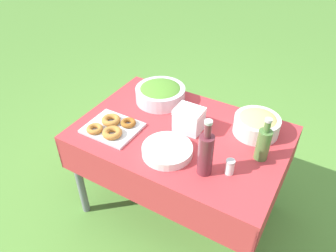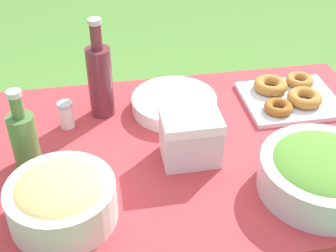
{
  "view_description": "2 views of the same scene",
  "coord_description": "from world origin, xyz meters",
  "px_view_note": "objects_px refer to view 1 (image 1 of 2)",
  "views": [
    {
      "loc": [
        -0.7,
        1.36,
        1.91
      ],
      "look_at": [
        0.06,
        0.05,
        0.75
      ],
      "focal_mm": 35.0,
      "sensor_mm": 36.0,
      "label": 1
    },
    {
      "loc": [
        -0.27,
        -1.06,
        1.57
      ],
      "look_at": [
        -0.08,
        0.02,
        0.76
      ],
      "focal_mm": 50.0,
      "sensor_mm": 36.0,
      "label": 2
    }
  ],
  "objects_px": {
    "pasta_bowl": "(257,124)",
    "donut_platter": "(112,127)",
    "olive_oil_bottle": "(263,143)",
    "plate_stack": "(167,150)",
    "wine_bottle": "(206,153)",
    "salad_bowl": "(160,93)",
    "cooler_box": "(189,119)"
  },
  "relations": [
    {
      "from": "pasta_bowl",
      "to": "donut_platter",
      "type": "relative_size",
      "value": 0.85
    },
    {
      "from": "olive_oil_bottle",
      "to": "donut_platter",
      "type": "bearing_deg",
      "value": 14.1
    },
    {
      "from": "plate_stack",
      "to": "wine_bottle",
      "type": "bearing_deg",
      "value": 174.44
    },
    {
      "from": "salad_bowl",
      "to": "plate_stack",
      "type": "height_order",
      "value": "salad_bowl"
    },
    {
      "from": "donut_platter",
      "to": "olive_oil_bottle",
      "type": "distance_m",
      "value": 0.88
    },
    {
      "from": "pasta_bowl",
      "to": "wine_bottle",
      "type": "distance_m",
      "value": 0.47
    },
    {
      "from": "salad_bowl",
      "to": "plate_stack",
      "type": "bearing_deg",
      "value": 125.35
    },
    {
      "from": "plate_stack",
      "to": "salad_bowl",
      "type": "bearing_deg",
      "value": -54.65
    },
    {
      "from": "olive_oil_bottle",
      "to": "wine_bottle",
      "type": "bearing_deg",
      "value": 48.94
    },
    {
      "from": "cooler_box",
      "to": "wine_bottle",
      "type": "bearing_deg",
      "value": 130.25
    },
    {
      "from": "plate_stack",
      "to": "olive_oil_bottle",
      "type": "xyz_separation_m",
      "value": [
        -0.45,
        -0.23,
        0.08
      ]
    },
    {
      "from": "donut_platter",
      "to": "wine_bottle",
      "type": "bearing_deg",
      "value": 176.53
    },
    {
      "from": "pasta_bowl",
      "to": "donut_platter",
      "type": "height_order",
      "value": "pasta_bowl"
    },
    {
      "from": "donut_platter",
      "to": "wine_bottle",
      "type": "height_order",
      "value": "wine_bottle"
    },
    {
      "from": "donut_platter",
      "to": "pasta_bowl",
      "type": "bearing_deg",
      "value": -151.38
    },
    {
      "from": "plate_stack",
      "to": "olive_oil_bottle",
      "type": "height_order",
      "value": "olive_oil_bottle"
    },
    {
      "from": "donut_platter",
      "to": "wine_bottle",
      "type": "distance_m",
      "value": 0.64
    },
    {
      "from": "salad_bowl",
      "to": "cooler_box",
      "type": "bearing_deg",
      "value": 149.0
    },
    {
      "from": "donut_platter",
      "to": "plate_stack",
      "type": "height_order",
      "value": "donut_platter"
    },
    {
      "from": "plate_stack",
      "to": "cooler_box",
      "type": "bearing_deg",
      "value": -90.12
    },
    {
      "from": "donut_platter",
      "to": "cooler_box",
      "type": "distance_m",
      "value": 0.46
    },
    {
      "from": "pasta_bowl",
      "to": "plate_stack",
      "type": "height_order",
      "value": "pasta_bowl"
    },
    {
      "from": "salad_bowl",
      "to": "cooler_box",
      "type": "distance_m",
      "value": 0.36
    },
    {
      "from": "olive_oil_bottle",
      "to": "salad_bowl",
      "type": "bearing_deg",
      "value": -15.52
    },
    {
      "from": "salad_bowl",
      "to": "pasta_bowl",
      "type": "relative_size",
      "value": 1.25
    },
    {
      "from": "cooler_box",
      "to": "salad_bowl",
      "type": "bearing_deg",
      "value": -31.0
    },
    {
      "from": "wine_bottle",
      "to": "donut_platter",
      "type": "bearing_deg",
      "value": -3.47
    },
    {
      "from": "salad_bowl",
      "to": "donut_platter",
      "type": "distance_m",
      "value": 0.43
    },
    {
      "from": "plate_stack",
      "to": "wine_bottle",
      "type": "xyz_separation_m",
      "value": [
        -0.23,
        0.02,
        0.11
      ]
    },
    {
      "from": "donut_platter",
      "to": "cooler_box",
      "type": "height_order",
      "value": "cooler_box"
    },
    {
      "from": "olive_oil_bottle",
      "to": "cooler_box",
      "type": "bearing_deg",
      "value": -3.08
    },
    {
      "from": "pasta_bowl",
      "to": "wine_bottle",
      "type": "xyz_separation_m",
      "value": [
        0.12,
        0.45,
        0.06
      ]
    }
  ]
}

